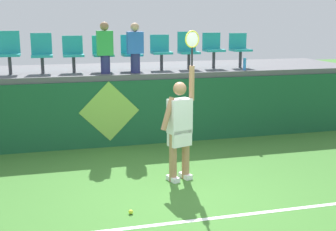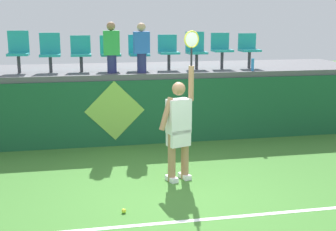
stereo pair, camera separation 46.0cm
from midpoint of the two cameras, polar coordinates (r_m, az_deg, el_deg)
The scene contains 19 objects.
ground_plane at distance 6.97m, azimuth 2.81°, elevation -10.45°, with size 40.00×40.00×0.00m, color #3D752D.
court_back_wall at distance 9.72m, azimuth -1.66°, elevation 0.46°, with size 11.07×0.20×1.40m, color #195633.
spectator_platform at distance 10.83m, azimuth -2.81°, elevation 5.75°, with size 11.07×2.63×0.12m, color #56565B.
court_baseline_stripe at distance 6.26m, azimuth 4.65°, elevation -13.20°, with size 9.96×0.08×0.01m, color white.
tennis_player at distance 7.45m, azimuth 3.15°, elevation -1.37°, with size 0.73×0.37×2.49m.
tennis_ball at distance 6.47m, azimuth -3.56°, elevation -12.00°, with size 0.07×0.07×0.07m, color #D1E533.
water_bottle at distance 10.39m, azimuth 11.93°, elevation 6.33°, with size 0.07×0.07×0.28m, color #338CE5.
stadium_chair_0 at distance 10.19m, azimuth -17.21°, elevation 7.95°, with size 0.44×0.42×0.90m.
stadium_chair_1 at distance 10.14m, azimuth -13.47°, elevation 7.95°, with size 0.44×0.42×0.85m.
stadium_chair_2 at distance 10.14m, azimuth -9.71°, elevation 7.98°, with size 0.44×0.42×0.79m.
stadium_chair_3 at distance 10.18m, azimuth -6.04°, elevation 8.08°, with size 0.44×0.42×0.79m.
stadium_chair_4 at distance 10.26m, azimuth -2.44°, elevation 8.16°, with size 0.44×0.42×0.80m.
stadium_chair_5 at distance 10.38m, azimuth 1.32°, elevation 8.30°, with size 0.44×0.42×0.79m.
stadium_chair_6 at distance 10.55m, azimuth 4.81°, elevation 8.42°, with size 0.44×0.42×0.86m.
stadium_chair_7 at distance 10.72m, azimuth 8.01°, elevation 8.47°, with size 0.44×0.42×0.83m.
stadium_chair_8 at distance 10.96m, azimuth 11.38°, elevation 8.39°, with size 0.44×0.42×0.81m.
spectator_0 at distance 9.79m, azimuth -2.02°, elevation 8.67°, with size 0.34×0.20×1.07m.
spectator_1 at distance 9.77m, azimuth -5.83°, elevation 8.66°, with size 0.34×0.20×1.09m.
wall_signage_mount at distance 9.70m, azimuth -5.31°, elevation -3.87°, with size 1.27×0.01×1.41m.
Camera 2 is at (-1.37, -6.29, 2.69)m, focal length 48.08 mm.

